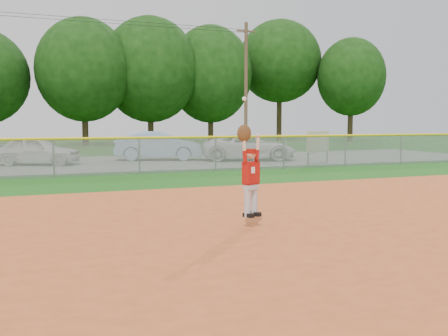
{
  "coord_description": "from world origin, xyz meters",
  "views": [
    {
      "loc": [
        -4.11,
        -10.27,
        2.15
      ],
      "look_at": [
        -0.02,
        0.31,
        1.1
      ],
      "focal_mm": 40.0,
      "sensor_mm": 36.0,
      "label": 1
    }
  ],
  "objects_px": {
    "car_blue": "(159,146)",
    "car_white_a": "(37,151)",
    "car_white_b": "(248,147)",
    "ballplayer": "(250,171)",
    "sponsor_sign": "(318,143)"
  },
  "relations": [
    {
      "from": "car_blue",
      "to": "ballplayer",
      "type": "height_order",
      "value": "ballplayer"
    },
    {
      "from": "sponsor_sign",
      "to": "ballplayer",
      "type": "height_order",
      "value": "ballplayer"
    },
    {
      "from": "sponsor_sign",
      "to": "car_blue",
      "type": "bearing_deg",
      "value": 140.31
    },
    {
      "from": "car_blue",
      "to": "car_white_b",
      "type": "distance_m",
      "value": 4.98
    },
    {
      "from": "car_white_b",
      "to": "ballplayer",
      "type": "height_order",
      "value": "ballplayer"
    },
    {
      "from": "car_white_a",
      "to": "sponsor_sign",
      "type": "bearing_deg",
      "value": -89.17
    },
    {
      "from": "car_white_a",
      "to": "ballplayer",
      "type": "bearing_deg",
      "value": -146.97
    },
    {
      "from": "car_blue",
      "to": "sponsor_sign",
      "type": "xyz_separation_m",
      "value": [
        6.77,
        -5.62,
        0.3
      ]
    },
    {
      "from": "sponsor_sign",
      "to": "car_white_a",
      "type": "bearing_deg",
      "value": 160.38
    },
    {
      "from": "car_white_a",
      "to": "car_white_b",
      "type": "bearing_deg",
      "value": -74.98
    },
    {
      "from": "car_blue",
      "to": "car_white_b",
      "type": "xyz_separation_m",
      "value": [
        4.58,
        -1.97,
        -0.07
      ]
    },
    {
      "from": "car_white_a",
      "to": "car_white_b",
      "type": "xyz_separation_m",
      "value": [
        10.96,
        -1.04,
        0.02
      ]
    },
    {
      "from": "car_white_b",
      "to": "ballplayer",
      "type": "distance_m",
      "value": 17.64
    },
    {
      "from": "car_white_b",
      "to": "sponsor_sign",
      "type": "height_order",
      "value": "sponsor_sign"
    },
    {
      "from": "car_blue",
      "to": "car_white_a",
      "type": "bearing_deg",
      "value": 115.09
    }
  ]
}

